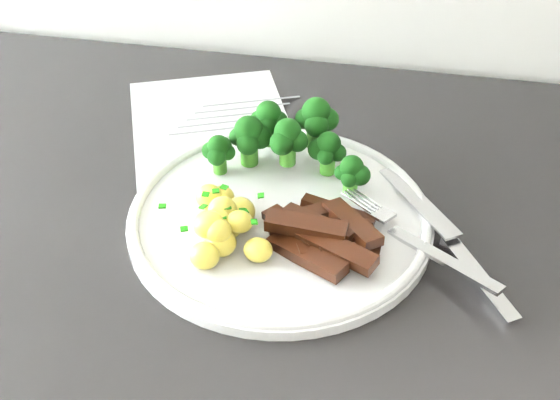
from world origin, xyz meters
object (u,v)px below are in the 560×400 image
Objects in this scene: plate at (280,216)px; beef_strips at (323,233)px; broccoli at (288,137)px; knife at (460,256)px; fork at (421,243)px; potatoes at (224,223)px; recipe_paper at (213,131)px.

beef_strips reaches higher than plate.
beef_strips is (0.05, -0.03, 0.01)m from plate.
broccoli is 0.90× the size of knife.
fork reaches higher than plate.
fork is (0.15, -0.11, -0.03)m from broccoli.
knife is at bearing -7.54° from plate.
beef_strips is at bearing 5.47° from potatoes.
plate is 2.71× the size of potatoes.
recipe_paper is at bearing 148.13° from broccoli.
knife is (0.23, 0.02, -0.02)m from potatoes.
plate is 1.94× the size of fork.
broccoli is (0.10, -0.06, 0.05)m from recipe_paper.
recipe_paper is 1.58× the size of knife.
fork is 0.79× the size of knife.
knife is at bearing -30.47° from recipe_paper.
potatoes reaches higher than plate.
broccoli is 0.13m from beef_strips.
potatoes is 0.92× the size of beef_strips.
plate is 0.07m from potatoes.
plate reaches higher than recipe_paper.
potatoes is 0.19m from fork.
beef_strips is at bearing -64.28° from broccoli.
broccoli reaches higher than beef_strips.
knife is (0.29, -0.17, 0.01)m from recipe_paper.
broccoli is at bearing 72.56° from potatoes.
knife reaches higher than recipe_paper.
fork is (0.25, -0.17, 0.02)m from recipe_paper.
beef_strips is 0.78× the size of fork.
knife is (0.04, 0.00, -0.01)m from fork.
knife is at bearing -29.68° from broccoli.
plate is 2.49× the size of beef_strips.
fork is (0.14, -0.02, 0.01)m from plate.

